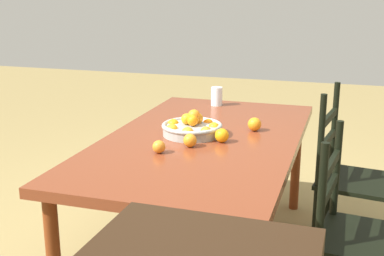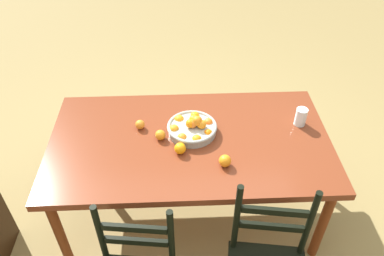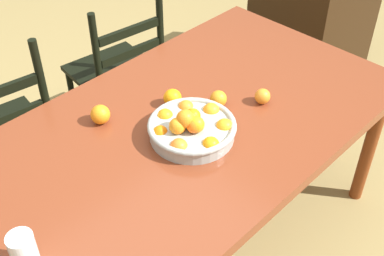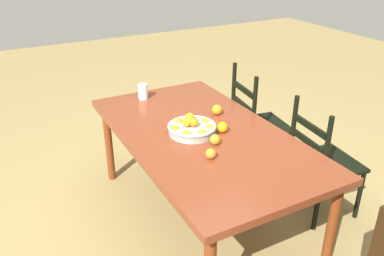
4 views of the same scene
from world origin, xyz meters
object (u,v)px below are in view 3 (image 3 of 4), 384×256
(dining_table, at_px, (183,138))
(orange_loose_1, at_px, (100,114))
(chair_near_window, at_px, (2,139))
(orange_loose_2, at_px, (172,98))
(fruit_bowl, at_px, (192,128))
(orange_loose_0, at_px, (262,96))
(drinking_glass, at_px, (24,251))
(orange_loose_3, at_px, (218,99))
(cabinet, at_px, (313,15))
(chair_by_cabinet, at_px, (118,74))

(dining_table, distance_m, orange_loose_1, 0.34)
(chair_near_window, height_order, orange_loose_2, chair_near_window)
(fruit_bowl, bearing_deg, dining_table, 74.55)
(fruit_bowl, bearing_deg, orange_loose_0, -9.59)
(dining_table, height_order, orange_loose_2, orange_loose_2)
(dining_table, bearing_deg, drinking_glass, -170.75)
(fruit_bowl, relative_size, drinking_glass, 2.64)
(chair_near_window, xyz_separation_m, orange_loose_0, (0.74, -0.93, 0.33))
(orange_loose_2, height_order, orange_loose_3, orange_loose_2)
(chair_near_window, relative_size, cabinet, 1.06)
(fruit_bowl, xyz_separation_m, orange_loose_2, (0.09, 0.19, -0.01))
(cabinet, bearing_deg, dining_table, -164.50)
(dining_table, relative_size, chair_by_cabinet, 2.04)
(dining_table, height_order, drinking_glass, drinking_glass)
(cabinet, height_order, orange_loose_2, cabinet)
(chair_by_cabinet, bearing_deg, orange_loose_2, 76.39)
(dining_table, bearing_deg, chair_by_cabinet, 68.24)
(orange_loose_0, bearing_deg, cabinet, 23.37)
(dining_table, distance_m, chair_by_cabinet, 0.94)
(dining_table, xyz_separation_m, drinking_glass, (-0.77, -0.13, 0.13))
(orange_loose_0, bearing_deg, chair_near_window, 128.71)
(orange_loose_0, bearing_deg, orange_loose_2, 136.83)
(drinking_glass, bearing_deg, orange_loose_2, 16.58)
(fruit_bowl, distance_m, orange_loose_2, 0.21)
(dining_table, distance_m, chair_near_window, 0.92)
(chair_by_cabinet, bearing_deg, orange_loose_3, 87.52)
(drinking_glass, bearing_deg, chair_near_window, 68.44)
(chair_by_cabinet, relative_size, orange_loose_2, 12.25)
(drinking_glass, bearing_deg, chair_by_cabinet, 41.21)
(orange_loose_0, height_order, drinking_glass, drinking_glass)
(chair_near_window, distance_m, orange_loose_2, 0.89)
(orange_loose_3, bearing_deg, dining_table, 176.36)
(cabinet, bearing_deg, fruit_bowl, -162.45)
(cabinet, height_order, drinking_glass, cabinet)
(chair_near_window, xyz_separation_m, cabinet, (2.04, -0.37, 0.02))
(orange_loose_1, bearing_deg, cabinet, 5.72)
(chair_by_cabinet, xyz_separation_m, cabinet, (1.30, -0.41, 0.03))
(dining_table, bearing_deg, chair_near_window, 116.98)
(dining_table, distance_m, drinking_glass, 0.79)
(orange_loose_2, distance_m, drinking_glass, 0.87)
(chair_near_window, distance_m, orange_loose_0, 1.23)
(cabinet, distance_m, orange_loose_1, 1.88)
(dining_table, relative_size, orange_loose_0, 28.95)
(orange_loose_1, distance_m, orange_loose_2, 0.30)
(chair_by_cabinet, distance_m, orange_loose_2, 0.84)
(orange_loose_0, xyz_separation_m, drinking_glass, (-1.11, 0.00, 0.03))
(chair_near_window, distance_m, cabinet, 2.07)
(orange_loose_0, relative_size, orange_loose_3, 0.93)
(chair_near_window, xyz_separation_m, fruit_bowl, (0.39, -0.87, 0.34))
(dining_table, bearing_deg, orange_loose_0, -20.98)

